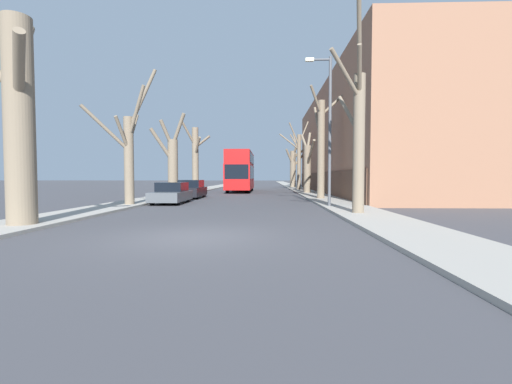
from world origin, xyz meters
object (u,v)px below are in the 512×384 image
(street_tree_left_3, at_px, (195,158))
(parked_car_0, at_px, (172,193))
(double_decker_bus, at_px, (241,169))
(lamp_post, at_px, (328,124))
(street_tree_left_1, at_px, (129,151))
(street_tree_right_4, at_px, (294,166))
(parked_car_1, at_px, (191,190))
(street_tree_left_0, at_px, (18,113))
(street_tree_right_2, at_px, (308,164))
(street_tree_left_2, at_px, (172,163))
(street_tree_right_3, at_px, (298,157))
(street_tree_right_1, at_px, (321,146))
(street_tree_right_0, at_px, (358,133))

(street_tree_left_3, xyz_separation_m, parked_car_0, (2.02, -16.69, -3.18))
(double_decker_bus, distance_m, lamp_post, 20.78)
(double_decker_bus, height_order, parked_car_0, double_decker_bus)
(street_tree_left_1, distance_m, parked_car_0, 3.75)
(street_tree_left_3, relative_size, street_tree_right_4, 0.95)
(parked_car_1, distance_m, lamp_post, 12.84)
(street_tree_left_0, xyz_separation_m, street_tree_left_1, (0.28, 8.08, -0.59))
(street_tree_left_1, relative_size, street_tree_right_2, 1.22)
(street_tree_left_2, distance_m, parked_car_0, 7.48)
(street_tree_left_3, bearing_deg, street_tree_right_3, 22.55)
(street_tree_right_1, height_order, parked_car_1, street_tree_right_1)
(street_tree_right_0, bearing_deg, street_tree_left_1, 160.27)
(street_tree_left_3, relative_size, street_tree_right_3, 0.88)
(parked_car_1, bearing_deg, street_tree_right_0, -49.95)
(street_tree_right_3, height_order, lamp_post, street_tree_right_3)
(street_tree_right_4, height_order, lamp_post, street_tree_right_4)
(double_decker_bus, xyz_separation_m, parked_car_1, (-2.99, -11.61, -1.82))
(street_tree_right_1, bearing_deg, street_tree_right_3, 90.18)
(parked_car_0, relative_size, lamp_post, 0.50)
(street_tree_right_1, bearing_deg, double_decker_bus, 117.69)
(street_tree_left_0, distance_m, lamp_post, 13.54)
(street_tree_right_1, height_order, parked_car_0, street_tree_right_1)
(street_tree_left_0, height_order, street_tree_right_4, street_tree_right_4)
(street_tree_left_2, xyz_separation_m, street_tree_right_3, (11.69, 14.70, 1.25))
(parked_car_0, distance_m, lamp_post, 10.33)
(street_tree_left_3, height_order, lamp_post, lamp_post)
(street_tree_left_0, relative_size, double_decker_bus, 0.72)
(street_tree_right_4, bearing_deg, parked_car_1, -110.82)
(street_tree_left_2, xyz_separation_m, parked_car_0, (1.88, -6.90, -2.20))
(street_tree_left_2, height_order, street_tree_left_3, street_tree_left_3)
(street_tree_right_2, bearing_deg, street_tree_right_1, -90.64)
(street_tree_right_2, xyz_separation_m, parked_car_0, (-9.97, -12.98, -2.26))
(street_tree_right_1, bearing_deg, street_tree_left_1, -152.59)
(street_tree_left_0, distance_m, parked_car_0, 10.90)
(street_tree_right_0, height_order, lamp_post, street_tree_right_0)
(parked_car_1, bearing_deg, street_tree_left_2, 140.67)
(street_tree_left_0, distance_m, parked_car_1, 16.04)
(street_tree_right_0, bearing_deg, parked_car_0, 147.21)
(double_decker_bus, distance_m, parked_car_0, 17.34)
(street_tree_right_3, relative_size, double_decker_bus, 0.85)
(parked_car_0, bearing_deg, lamp_post, -16.72)
(street_tree_right_0, distance_m, lamp_post, 3.75)
(street_tree_right_3, relative_size, street_tree_right_4, 1.08)
(street_tree_left_1, bearing_deg, parked_car_1, 76.72)
(street_tree_right_1, height_order, lamp_post, street_tree_right_1)
(street_tree_left_2, height_order, parked_car_1, street_tree_left_2)
(street_tree_left_1, height_order, street_tree_right_2, street_tree_left_1)
(street_tree_right_4, relative_size, parked_car_0, 2.01)
(street_tree_left_0, distance_m, street_tree_right_1, 18.49)
(street_tree_left_3, relative_size, street_tree_right_2, 1.21)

